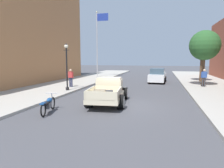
{
  "coord_description": "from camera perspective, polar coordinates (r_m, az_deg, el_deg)",
  "views": [
    {
      "loc": [
        2.44,
        -11.22,
        2.73
      ],
      "look_at": [
        -0.9,
        1.77,
        1.0
      ],
      "focal_mm": 31.25,
      "sensor_mm": 36.0,
      "label": 1
    }
  ],
  "objects": [
    {
      "name": "ground_plane",
      "position": [
        11.8,
        2.1,
        -6.03
      ],
      "size": [
        140.0,
        140.0,
        0.0
      ],
      "primitive_type": "plane",
      "color": "#47474C"
    },
    {
      "name": "sidewalk_left",
      "position": [
        15.06,
        -26.02,
        -3.56
      ],
      "size": [
        5.5,
        64.0,
        0.15
      ],
      "primitive_type": "cube",
      "color": "#ADA89E",
      "rests_on": "ground"
    },
    {
      "name": "hotrod_truck_cream",
      "position": [
        12.32,
        -0.84,
        -1.88
      ],
      "size": [
        2.51,
        5.05,
        1.58
      ],
      "color": "beige",
      "rests_on": "ground"
    },
    {
      "name": "motorcycle_parked",
      "position": [
        10.48,
        -18.15,
        -5.64
      ],
      "size": [
        0.75,
        2.07,
        0.93
      ],
      "color": "black",
      "rests_on": "ground"
    },
    {
      "name": "car_background_white",
      "position": [
        23.36,
        13.16,
        2.33
      ],
      "size": [
        2.08,
        4.4,
        1.65
      ],
      "color": "silver",
      "rests_on": "ground"
    },
    {
      "name": "pedestrian_sidewalk_left",
      "position": [
        18.42,
        -11.97,
        2.07
      ],
      "size": [
        0.53,
        0.22,
        1.65
      ],
      "color": "#232847",
      "rests_on": "sidewalk_left"
    },
    {
      "name": "pedestrian_sidewalk_right",
      "position": [
        19.98,
        25.31,
        1.92
      ],
      "size": [
        0.53,
        0.22,
        1.65
      ],
      "color": "#333338",
      "rests_on": "sidewalk_right"
    },
    {
      "name": "street_lamp_near",
      "position": [
        16.46,
        -13.13,
        5.96
      ],
      "size": [
        0.5,
        0.32,
        3.85
      ],
      "color": "black",
      "rests_on": "sidewalk_left"
    },
    {
      "name": "flagpole",
      "position": [
        28.39,
        -3.96,
        13.48
      ],
      "size": [
        1.74,
        0.16,
        9.16
      ],
      "color": "#B2B2B7",
      "rests_on": "sidewalk_left"
    },
    {
      "name": "street_tree_second",
      "position": [
        20.71,
        25.47,
        10.13
      ],
      "size": [
        2.82,
        2.82,
        5.27
      ],
      "color": "brown",
      "rests_on": "sidewalk_right"
    },
    {
      "name": "street_tree_third",
      "position": [
        24.87,
        24.9,
        10.01
      ],
      "size": [
        2.57,
        2.57,
        5.34
      ],
      "color": "brown",
      "rests_on": "sidewalk_right"
    }
  ]
}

